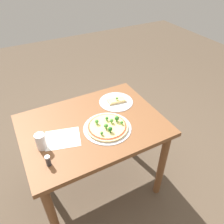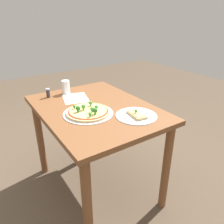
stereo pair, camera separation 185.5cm
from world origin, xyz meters
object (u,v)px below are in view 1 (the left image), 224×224
Objects in this scene: pizza_tray_whole at (108,127)px; pizza_tray_slice at (116,101)px; condiment_shaker at (48,161)px; dining_table at (93,135)px; drinking_cup at (41,141)px.

pizza_tray_whole is 0.33m from pizza_tray_slice.
pizza_tray_whole is 0.48m from condiment_shaker.
drinking_cup is at bearing 9.52° from dining_table.
pizza_tray_whole is at bearing 128.89° from dining_table.
condiment_shaker reaches higher than pizza_tray_whole.
dining_table is at bearing 28.62° from pizza_tray_slice.
dining_table is 0.43m from drinking_cup.
dining_table is 2.98× the size of pizza_tray_whole.
condiment_shaker is at bearing 29.42° from pizza_tray_slice.
condiment_shaker is (-0.00, 0.16, -0.02)m from drinking_cup.
condiment_shaker reaches higher than dining_table.
pizza_tray_whole is (-0.08, 0.10, 0.14)m from dining_table.
drinking_cup is 0.16m from condiment_shaker.
pizza_tray_slice reaches higher than dining_table.
dining_table is 13.85× the size of condiment_shaker.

